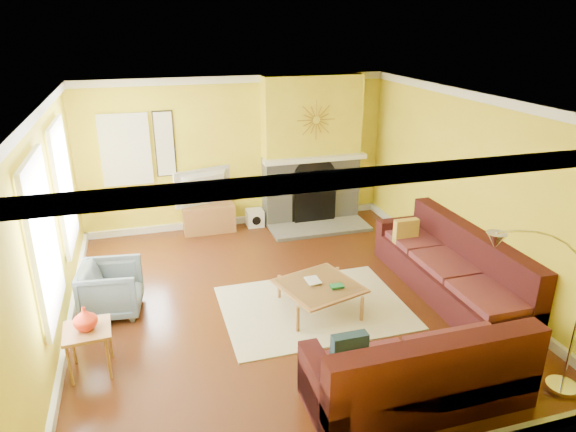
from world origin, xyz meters
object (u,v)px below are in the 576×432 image
object	(u,v)px
side_table	(90,350)
arc_lamp	(536,318)
sectional_sofa	(393,289)
media_console	(209,218)
armchair	(112,289)
coffee_table	(319,297)

from	to	relation	value
side_table	arc_lamp	bearing A→B (deg)	-22.10
sectional_sofa	media_console	xyz separation A→B (m)	(-1.80, 3.60, -0.20)
sectional_sofa	side_table	size ratio (longest dim) A/B	6.95
media_console	arc_lamp	xyz separation A→B (m)	(2.39, -5.30, 0.70)
media_console	armchair	world-z (taller)	armchair
coffee_table	side_table	size ratio (longest dim) A/B	1.78
sectional_sofa	media_console	size ratio (longest dim) A/B	4.06
coffee_table	media_console	world-z (taller)	media_console
armchair	arc_lamp	bearing A→B (deg)	-118.80
coffee_table	media_console	distance (m)	3.26
side_table	media_console	bearing A→B (deg)	63.43
sectional_sofa	side_table	distance (m)	3.60
media_console	side_table	distance (m)	4.02
coffee_table	armchair	world-z (taller)	armchair
armchair	arc_lamp	xyz separation A→B (m)	(3.99, -2.90, 0.61)
coffee_table	arc_lamp	world-z (taller)	arc_lamp
sectional_sofa	armchair	distance (m)	3.61
media_console	side_table	size ratio (longest dim) A/B	1.71
arc_lamp	side_table	bearing A→B (deg)	157.90
media_console	side_table	xyz separation A→B (m)	(-1.80, -3.60, 0.02)
media_console	arc_lamp	bearing A→B (deg)	-65.75
side_table	armchair	bearing A→B (deg)	80.54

